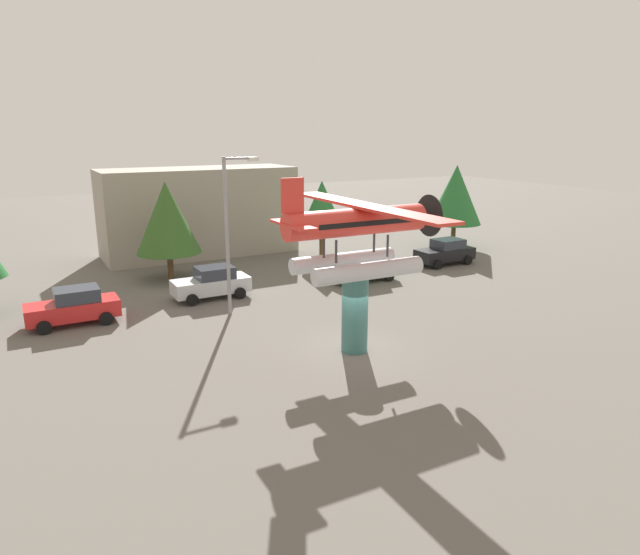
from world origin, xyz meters
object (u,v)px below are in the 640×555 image
(floatplane_monument, at_px, (359,233))
(streetlight_primary, at_px, (230,225))
(car_distant_black, at_px, (445,252))
(tree_center_back, at_px, (322,204))
(car_near_red, at_px, (74,306))
(car_far_green, at_px, (364,267))
(storefront_building, at_px, (199,212))
(tree_east, at_px, (167,218))
(display_pedestal, at_px, (355,313))
(car_mid_silver, at_px, (212,283))
(tree_far_east, at_px, (456,195))

(floatplane_monument, xyz_separation_m, streetlight_primary, (-2.83, 7.19, -0.47))
(car_distant_black, relative_size, tree_center_back, 0.73)
(car_near_red, xyz_separation_m, streetlight_primary, (7.25, -2.21, 3.68))
(car_far_green, xyz_separation_m, tree_center_back, (0.16, 5.65, 3.23))
(streetlight_primary, distance_m, storefront_building, 15.16)
(storefront_building, distance_m, tree_east, 7.63)
(tree_center_back, bearing_deg, streetlight_primary, -140.39)
(car_distant_black, bearing_deg, storefront_building, -40.06)
(car_distant_black, bearing_deg, tree_center_back, -33.09)
(display_pedestal, distance_m, tree_east, 16.12)
(display_pedestal, bearing_deg, tree_center_back, 65.62)
(display_pedestal, height_order, tree_center_back, tree_center_back)
(floatplane_monument, xyz_separation_m, car_near_red, (-10.09, 9.40, -4.15))
(car_near_red, xyz_separation_m, storefront_building, (10.19, 12.60, 2.31))
(car_mid_silver, bearing_deg, storefront_building, -104.47)
(car_far_green, bearing_deg, tree_center_back, -91.63)
(car_near_red, relative_size, car_distant_black, 1.00)
(streetlight_primary, bearing_deg, display_pedestal, -69.40)
(display_pedestal, bearing_deg, storefront_building, 89.39)
(tree_east, bearing_deg, tree_center_back, -2.40)
(display_pedestal, xyz_separation_m, car_distant_black, (14.05, 10.39, -0.80))
(tree_east, bearing_deg, storefront_building, 58.48)
(display_pedestal, relative_size, car_distant_black, 0.80)
(car_mid_silver, xyz_separation_m, car_far_green, (9.44, -0.96, 0.00))
(car_far_green, bearing_deg, storefront_building, -62.85)
(car_mid_silver, distance_m, streetlight_primary, 4.88)
(car_distant_black, xyz_separation_m, streetlight_primary, (-16.75, -3.20, 3.68))
(floatplane_monument, relative_size, tree_far_east, 1.61)
(streetlight_primary, xyz_separation_m, storefront_building, (2.94, 14.81, -1.36))
(floatplane_monument, height_order, tree_far_east, floatplane_monument)
(car_distant_black, bearing_deg, car_mid_silver, -0.04)
(car_near_red, bearing_deg, floatplane_monument, 137.00)
(storefront_building, bearing_deg, car_near_red, -128.96)
(tree_center_back, bearing_deg, tree_east, 177.60)
(car_distant_black, height_order, tree_east, tree_east)
(car_far_green, height_order, tree_far_east, tree_far_east)
(tree_center_back, bearing_deg, car_distant_black, -33.09)
(car_near_red, distance_m, tree_east, 9.23)
(display_pedestal, relative_size, car_near_red, 0.80)
(car_far_green, relative_size, streetlight_primary, 0.54)
(tree_far_east, bearing_deg, car_far_green, -156.82)
(car_far_green, bearing_deg, car_distant_black, -172.67)
(car_distant_black, bearing_deg, streetlight_primary, 10.80)
(floatplane_monument, height_order, car_distant_black, floatplane_monument)
(car_near_red, xyz_separation_m, car_mid_silver, (7.20, 1.00, 0.00))
(floatplane_monument, bearing_deg, tree_center_back, 67.17)
(car_near_red, height_order, streetlight_primary, streetlight_primary)
(car_distant_black, bearing_deg, tree_east, -16.12)
(tree_east, bearing_deg, car_distant_black, -16.12)
(car_far_green, distance_m, streetlight_primary, 10.32)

